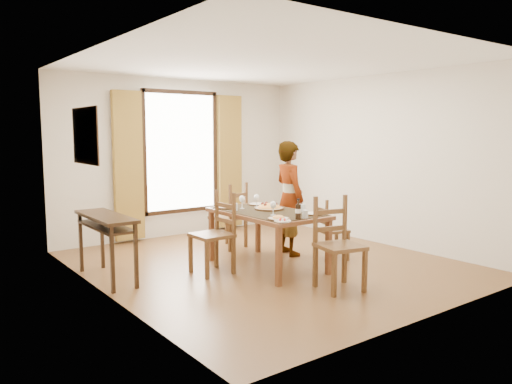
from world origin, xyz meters
TOP-DOWN VIEW (x-y plane):
  - ground at (0.00, 0.00)m, footprint 5.00×5.00m
  - room_shell at (-0.00, 0.13)m, footprint 4.60×5.10m
  - console_table at (-2.03, 0.60)m, footprint 0.38×1.20m
  - dining_table at (-0.12, -0.12)m, footprint 0.93×1.60m
  - chair_west at (-0.82, 0.08)m, footprint 0.47×0.47m
  - chair_north at (0.10, 1.09)m, footprint 0.56×0.56m
  - chair_south at (-0.04, -1.33)m, footprint 0.56×0.56m
  - chair_east at (0.86, -0.32)m, footprint 0.48×0.48m
  - man at (0.59, 0.25)m, footprint 0.76×0.64m
  - plate_sw at (-0.40, -0.71)m, footprint 0.27×0.27m
  - plate_se at (0.19, -0.68)m, footprint 0.27×0.27m
  - plate_nw at (-0.40, 0.41)m, footprint 0.27×0.27m
  - plate_ne at (0.12, 0.40)m, footprint 0.27×0.27m
  - pasta_platter at (-0.01, -0.03)m, footprint 0.40×0.40m
  - caprese_plate at (-0.45, -0.84)m, footprint 0.20×0.20m
  - wine_glass_a at (-0.27, -0.44)m, footprint 0.08×0.08m
  - wine_glass_b at (-0.02, 0.23)m, footprint 0.08×0.08m
  - wine_glass_c at (-0.26, 0.25)m, footprint 0.08×0.08m
  - tumbler_a at (0.22, -0.45)m, footprint 0.07×0.07m
  - tumbler_b at (-0.43, 0.17)m, footprint 0.07×0.07m
  - tumbler_c at (-0.08, -0.83)m, footprint 0.07×0.07m
  - wine_bottle at (-0.19, -0.82)m, footprint 0.07×0.07m

SIDE VIEW (x-z plane):
  - ground at x=0.00m, z-range 0.00..0.00m
  - chair_east at x=0.86m, z-range -0.03..0.84m
  - chair_north at x=0.10m, z-range -0.04..0.99m
  - chair_west at x=-0.82m, z-range -0.04..1.00m
  - chair_south at x=-0.04m, z-range -0.04..1.02m
  - console_table at x=-2.03m, z-range 0.28..1.08m
  - dining_table at x=-0.12m, z-range 0.31..1.06m
  - caprese_plate at x=-0.45m, z-range 0.76..0.80m
  - plate_sw at x=-0.40m, z-range 0.76..0.81m
  - plate_se at x=0.19m, z-range 0.76..0.81m
  - plate_nw at x=-0.40m, z-range 0.76..0.81m
  - plate_ne at x=0.12m, z-range 0.76..0.81m
  - pasta_platter at x=-0.01m, z-range 0.76..0.86m
  - tumbler_a at x=0.22m, z-range 0.76..0.86m
  - tumbler_b at x=-0.43m, z-range 0.76..0.86m
  - tumbler_c at x=-0.08m, z-range 0.76..0.86m
  - man at x=0.59m, z-range 0.00..1.67m
  - wine_glass_a at x=-0.27m, z-range 0.76..0.94m
  - wine_glass_b at x=-0.02m, z-range 0.76..0.94m
  - wine_glass_c at x=-0.26m, z-range 0.76..0.94m
  - wine_bottle at x=-0.19m, z-range 0.76..1.00m
  - room_shell at x=0.00m, z-range 0.17..2.91m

